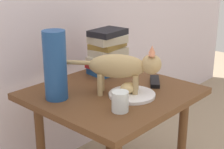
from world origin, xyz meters
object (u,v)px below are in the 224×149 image
candle_jar (120,103)px  plate (132,95)px  cat (124,67)px  side_table (112,105)px  tv_remote (155,81)px  bread_roll (129,88)px  book_stack (107,52)px  green_vase (55,65)px

candle_jar → plate: bearing=22.4°
plate → cat: (-0.01, 0.05, 0.13)m
side_table → tv_remote: bearing=-23.1°
bread_roll → book_stack: bearing=59.7°
plate → bread_roll: (-0.00, 0.01, 0.03)m
bread_roll → cat: bearing=92.8°
bread_roll → side_table: bearing=92.8°
bread_roll → book_stack: book_stack is taller
cat → candle_jar: size_ratio=4.80×
plate → bread_roll: bread_roll is taller
cat → green_vase: green_vase is taller
book_stack → green_vase: 0.42m
side_table → bread_roll: size_ratio=8.79×
candle_jar → book_stack: bearing=49.0°
side_table → candle_jar: size_ratio=8.28×
bread_roll → cat: (-0.00, 0.03, 0.09)m
cat → tv_remote: 0.25m
candle_jar → cat: bearing=36.0°
cat → tv_remote: cat is taller
tv_remote → bread_roll: bearing=144.7°
side_table → candle_jar: (-0.15, -0.18, 0.11)m
plate → book_stack: bearing=61.5°
plate → book_stack: book_stack is taller
plate → bread_roll: 0.04m
cat → book_stack: (0.17, 0.26, -0.01)m
plate → candle_jar: candle_jar is taller
side_table → tv_remote: tv_remote is taller
side_table → bread_roll: bearing=-87.2°
bread_roll → cat: size_ratio=0.20×
bread_roll → cat: 0.10m
bread_roll → green_vase: (-0.24, 0.22, 0.11)m
bread_roll → green_vase: bearing=137.8°
book_stack → candle_jar: size_ratio=2.81×
cat → candle_jar: bearing=-144.0°
side_table → cat: size_ratio=1.72×
book_stack → candle_jar: bearing=-131.0°
side_table → plate: size_ratio=3.33×
plate → cat: cat is taller
bread_roll → book_stack: size_ratio=0.33×
green_vase → candle_jar: bearing=-73.8°
green_vase → candle_jar: green_vase is taller
side_table → bread_roll: (0.00, -0.10, 0.12)m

